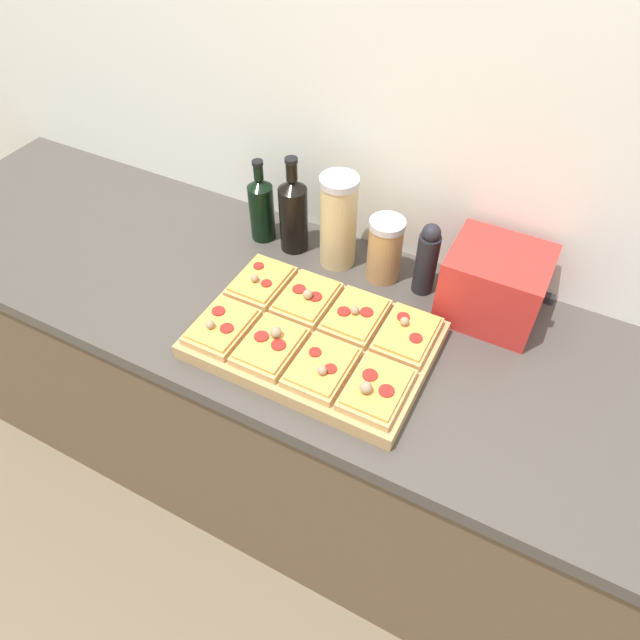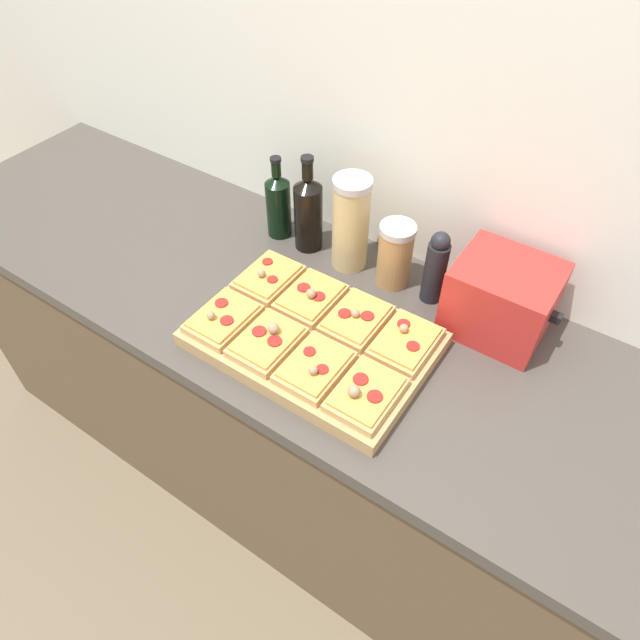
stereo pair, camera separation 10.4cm
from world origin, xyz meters
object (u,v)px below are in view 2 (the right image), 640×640
object	(u,v)px
olive_oil_bottle	(278,204)
toaster_oven	(501,299)
wine_bottle	(308,212)
pepper_mill	(436,268)
grain_jar_short	(395,255)
grain_jar_tall	(351,223)
cutting_board	(313,339)

from	to	relation	value
olive_oil_bottle	toaster_oven	distance (m)	0.65
wine_bottle	pepper_mill	distance (m)	0.38
wine_bottle	olive_oil_bottle	bearing A→B (deg)	180.00
olive_oil_bottle	grain_jar_short	bearing A→B (deg)	0.00
wine_bottle	grain_jar_short	world-z (taller)	wine_bottle
grain_jar_tall	toaster_oven	xyz separation A→B (m)	(0.42, -0.01, -0.04)
cutting_board	olive_oil_bottle	size ratio (longest dim) A/B	2.23
grain_jar_tall	pepper_mill	distance (m)	0.25
olive_oil_bottle	grain_jar_tall	xyz separation A→B (m)	(0.23, 0.00, 0.03)
cutting_board	toaster_oven	world-z (taller)	toaster_oven
grain_jar_tall	toaster_oven	world-z (taller)	grain_jar_tall
olive_oil_bottle	pepper_mill	world-z (taller)	olive_oil_bottle
cutting_board	wine_bottle	bearing A→B (deg)	126.33
olive_oil_bottle	pepper_mill	bearing A→B (deg)	0.00
pepper_mill	toaster_oven	world-z (taller)	pepper_mill
olive_oil_bottle	grain_jar_short	distance (m)	0.37
grain_jar_tall	toaster_oven	bearing A→B (deg)	-0.74
olive_oil_bottle	wine_bottle	xyz separation A→B (m)	(0.10, 0.00, 0.01)
wine_bottle	pepper_mill	world-z (taller)	wine_bottle
grain_jar_tall	toaster_oven	size ratio (longest dim) A/B	1.03
grain_jar_short	toaster_oven	size ratio (longest dim) A/B	0.71
olive_oil_bottle	pepper_mill	distance (m)	0.48
grain_jar_short	olive_oil_bottle	bearing A→B (deg)	-180.00
cutting_board	toaster_oven	distance (m)	0.45
olive_oil_bottle	grain_jar_tall	size ratio (longest dim) A/B	0.93
grain_jar_short	grain_jar_tall	bearing A→B (deg)	-180.00
cutting_board	olive_oil_bottle	distance (m)	0.45
cutting_board	grain_jar_short	bearing A→B (deg)	81.46
grain_jar_short	toaster_oven	xyz separation A→B (m)	(0.28, -0.01, 0.00)
cutting_board	grain_jar_tall	xyz separation A→B (m)	(-0.09, 0.30, 0.11)
olive_oil_bottle	wine_bottle	world-z (taller)	wine_bottle
olive_oil_bottle	grain_jar_tall	bearing A→B (deg)	0.00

